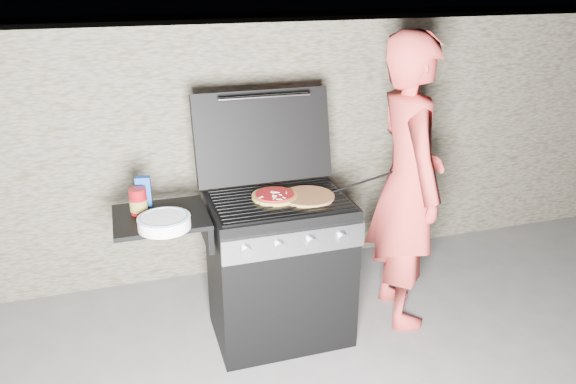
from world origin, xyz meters
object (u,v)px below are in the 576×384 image
object	(u,v)px
sauce_jar	(138,201)
person	(407,184)
gas_grill	(239,275)
pizza_topped	(275,195)

from	to	relation	value
sauce_jar	person	distance (m)	1.59
person	gas_grill	bearing A→B (deg)	97.44
sauce_jar	person	world-z (taller)	person
gas_grill	person	world-z (taller)	person
pizza_topped	person	bearing A→B (deg)	-2.33
pizza_topped	gas_grill	bearing A→B (deg)	-172.47
pizza_topped	person	distance (m)	0.83
sauce_jar	gas_grill	bearing A→B (deg)	-6.14
gas_grill	person	xyz separation A→B (m)	(1.06, -0.00, 0.46)
pizza_topped	sauce_jar	xyz separation A→B (m)	(-0.76, 0.03, 0.05)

